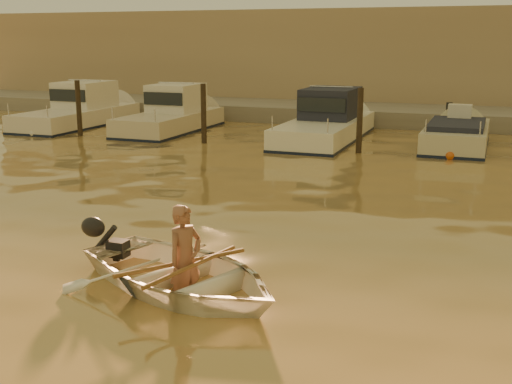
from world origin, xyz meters
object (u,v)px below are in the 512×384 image
at_px(person, 185,259).
at_px(moored_boat_1, 170,115).
at_px(moored_boat_0, 77,111).
at_px(moored_boat_3, 456,140).
at_px(dinghy, 181,274).
at_px(moored_boat_2, 326,122).
at_px(waterfront_building, 420,61).

distance_m(person, moored_boat_1, 16.23).
distance_m(moored_boat_0, moored_boat_3, 14.75).
bearing_deg(dinghy, moored_boat_1, 50.22).
bearing_deg(moored_boat_3, moored_boat_1, 180.00).
bearing_deg(moored_boat_0, moored_boat_2, 0.00).
distance_m(person, moored_boat_3, 14.48).
relative_size(moored_boat_2, waterfront_building, 0.16).
relative_size(moored_boat_1, moored_boat_2, 0.85).
height_order(moored_boat_0, moored_boat_1, same).
xyz_separation_m(moored_boat_1, moored_boat_2, (6.11, 0.00, 0.00)).
bearing_deg(moored_boat_2, moored_boat_3, 0.00).
bearing_deg(dinghy, moored_boat_0, 61.77).
height_order(moored_boat_3, waterfront_building, waterfront_building).
distance_m(dinghy, moored_boat_3, 14.46).
xyz_separation_m(moored_boat_0, moored_boat_3, (14.75, 0.00, -0.40)).
height_order(person, moored_boat_0, moored_boat_0).
height_order(moored_boat_2, waterfront_building, waterfront_building).
height_order(moored_boat_0, moored_boat_2, same).
relative_size(moored_boat_0, moored_boat_3, 1.24).
relative_size(person, moored_boat_0, 0.22).
xyz_separation_m(moored_boat_2, waterfront_building, (1.84, 11.00, 1.77)).
bearing_deg(moored_boat_1, moored_boat_2, 0.00).
height_order(person, moored_boat_1, moored_boat_1).
relative_size(dinghy, waterfront_building, 0.07).
xyz_separation_m(dinghy, person, (0.09, -0.04, 0.24)).
distance_m(moored_boat_3, waterfront_building, 11.50).
xyz_separation_m(dinghy, moored_boat_1, (-7.72, 14.18, 0.39)).
bearing_deg(moored_boat_0, moored_boat_3, 0.00).
bearing_deg(moored_boat_1, moored_boat_3, 0.00).
xyz_separation_m(dinghy, moored_boat_0, (-11.95, 14.18, 0.39)).
bearing_deg(moored_boat_0, person, -49.73).
distance_m(moored_boat_2, moored_boat_3, 4.42).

